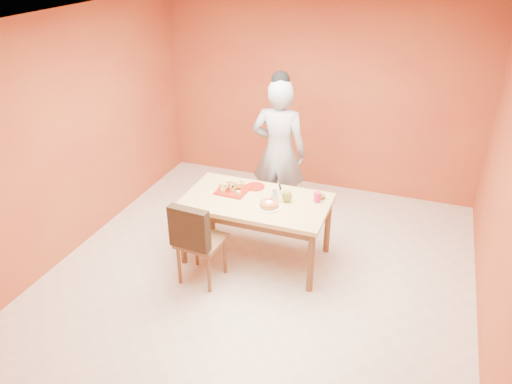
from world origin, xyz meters
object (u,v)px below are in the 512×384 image
(sponge_cake, at_px, (269,204))
(person, at_px, (279,153))
(magenta_glass, at_px, (317,197))
(pastry_platter, at_px, (233,190))
(egg_ornament, at_px, (287,196))
(dining_table, at_px, (256,207))
(dining_chair, at_px, (200,240))
(checker_tin, at_px, (321,197))
(red_dinner_plate, at_px, (255,187))

(sponge_cake, bearing_deg, person, 102.22)
(magenta_glass, bearing_deg, person, 132.57)
(person, distance_m, sponge_cake, 1.07)
(pastry_platter, bearing_deg, egg_ornament, -3.06)
(dining_table, height_order, dining_chair, dining_chair)
(dining_chair, relative_size, egg_ornament, 6.79)
(dining_table, xyz_separation_m, dining_chair, (-0.41, -0.60, -0.16))
(egg_ornament, distance_m, checker_tin, 0.40)
(sponge_cake, relative_size, magenta_glass, 1.82)
(dining_table, distance_m, magenta_glass, 0.68)
(person, bearing_deg, red_dinner_plate, 79.78)
(sponge_cake, relative_size, checker_tin, 2.10)
(red_dinner_plate, relative_size, checker_tin, 2.29)
(dining_table, height_order, egg_ornament, egg_ornament)
(pastry_platter, height_order, egg_ornament, egg_ornament)
(dining_chair, xyz_separation_m, sponge_cake, (0.60, 0.49, 0.29))
(dining_chair, bearing_deg, person, 80.30)
(dining_table, xyz_separation_m, magenta_glass, (0.64, 0.18, 0.15))
(dining_chair, height_order, magenta_glass, dining_chair)
(person, height_order, pastry_platter, person)
(person, bearing_deg, magenta_glass, 129.19)
(checker_tin, bearing_deg, pastry_platter, -169.83)
(dining_chair, bearing_deg, dining_table, 59.66)
(dining_table, bearing_deg, person, 92.39)
(dining_table, distance_m, egg_ornament, 0.37)
(dining_chair, xyz_separation_m, magenta_glass, (1.05, 0.78, 0.31))
(red_dinner_plate, height_order, checker_tin, checker_tin)
(dining_chair, relative_size, magenta_glass, 8.77)
(person, distance_m, magenta_glass, 1.01)
(pastry_platter, bearing_deg, dining_table, -17.83)
(dining_chair, height_order, person, person)
(red_dinner_plate, bearing_deg, egg_ornament, -25.22)
(dining_table, bearing_deg, dining_chair, -124.36)
(dining_chair, bearing_deg, pastry_platter, 86.70)
(egg_ornament, height_order, magenta_glass, egg_ornament)
(sponge_cake, distance_m, magenta_glass, 0.54)
(sponge_cake, bearing_deg, egg_ornament, 51.75)
(sponge_cake, bearing_deg, red_dinner_plate, 127.71)
(dining_table, height_order, sponge_cake, sponge_cake)
(person, distance_m, egg_ornament, 0.94)
(dining_table, height_order, red_dinner_plate, red_dinner_plate)
(sponge_cake, height_order, checker_tin, sponge_cake)
(dining_table, relative_size, checker_tin, 16.49)
(person, bearing_deg, sponge_cake, 98.83)
(checker_tin, bearing_deg, dining_chair, -140.58)
(person, bearing_deg, dining_table, 89.00)
(dining_chair, height_order, red_dinner_plate, dining_chair)
(red_dinner_plate, bearing_deg, checker_tin, 0.08)
(red_dinner_plate, xyz_separation_m, sponge_cake, (0.30, -0.39, 0.03))
(person, distance_m, red_dinner_plate, 0.67)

